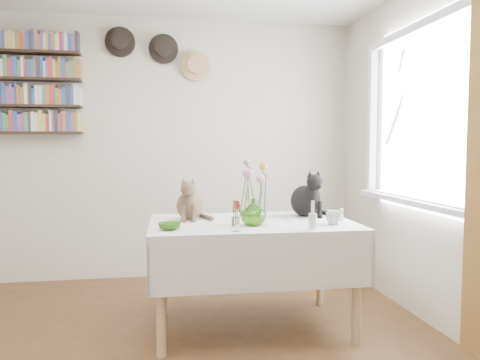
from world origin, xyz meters
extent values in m
cube|color=beige|center=(0.00, 2.27, 1.25)|extent=(4.04, 0.04, 2.54)
cube|color=white|center=(1.97, 0.80, 1.50)|extent=(0.01, 1.40, 1.20)
cube|color=white|center=(1.97, 0.80, 2.13)|extent=(0.06, 1.52, 0.06)
cube|color=white|center=(1.97, 0.80, 0.87)|extent=(0.06, 1.52, 0.06)
cube|color=white|center=(1.97, 1.53, 1.50)|extent=(0.06, 0.06, 1.20)
cube|color=white|center=(1.94, 0.80, 0.87)|extent=(0.12, 1.50, 0.04)
cube|color=white|center=(0.74, 0.81, 0.72)|extent=(1.42, 0.92, 0.06)
cylinder|color=tan|center=(0.11, 0.45, 0.35)|extent=(0.06, 0.06, 0.69)
cylinder|color=tan|center=(1.35, 0.43, 0.35)|extent=(0.06, 0.06, 0.69)
cylinder|color=tan|center=(0.12, 1.19, 0.35)|extent=(0.06, 0.06, 0.69)
cylinder|color=tan|center=(1.36, 1.17, 0.35)|extent=(0.06, 0.06, 0.69)
imported|color=#6DB733|center=(0.71, 0.64, 0.84)|extent=(0.19, 0.19, 0.18)
imported|color=#6DB733|center=(0.17, 0.57, 0.77)|extent=(0.14, 0.14, 0.04)
imported|color=white|center=(1.25, 0.59, 0.80)|extent=(0.12, 0.12, 0.10)
cylinder|color=white|center=(1.05, 0.43, 0.80)|extent=(0.05, 0.05, 0.10)
cylinder|color=white|center=(1.05, 0.43, 0.89)|extent=(0.02, 0.02, 0.08)
cylinder|color=white|center=(0.57, 0.46, 0.80)|extent=(0.05, 0.05, 0.09)
cone|color=white|center=(1.36, 0.73, 0.79)|extent=(0.05, 0.05, 0.07)
sphere|color=beige|center=(1.36, 0.73, 0.83)|extent=(0.03, 0.03, 0.03)
cylinder|color=#4C7233|center=(0.68, 0.65, 0.95)|extent=(0.01, 0.01, 0.30)
sphere|color=#F29BC5|center=(0.68, 0.65, 1.10)|extent=(0.07, 0.07, 0.07)
cylinder|color=#4C7233|center=(0.75, 0.62, 0.93)|extent=(0.01, 0.01, 0.26)
sphere|color=#F29BC5|center=(0.75, 0.62, 1.06)|extent=(0.06, 0.06, 0.06)
cylinder|color=#4C7233|center=(0.77, 0.67, 0.97)|extent=(0.01, 0.01, 0.34)
sphere|color=gold|center=(0.77, 0.67, 1.14)|extent=(0.06, 0.06, 0.06)
cylinder|color=#4C7233|center=(0.65, 0.68, 0.96)|extent=(0.01, 0.01, 0.31)
sphere|color=gold|center=(0.65, 0.68, 1.11)|extent=(0.05, 0.05, 0.05)
cylinder|color=#4C7233|center=(0.71, 0.69, 0.99)|extent=(0.01, 0.01, 0.37)
sphere|color=#999E93|center=(0.71, 0.69, 1.17)|extent=(0.04, 0.04, 0.04)
cylinder|color=#4C7233|center=(0.66, 0.61, 0.97)|extent=(0.01, 0.01, 0.33)
sphere|color=#999E93|center=(0.66, 0.61, 1.13)|extent=(0.04, 0.04, 0.04)
cylinder|color=#4C7233|center=(0.78, 0.60, 0.95)|extent=(0.01, 0.01, 0.29)
sphere|color=#999E93|center=(0.78, 0.60, 1.09)|extent=(0.04, 0.04, 0.04)
cube|color=#312015|center=(-1.10, 2.16, 1.40)|extent=(1.00, 0.16, 0.02)
cube|color=#312015|center=(-1.10, 2.16, 1.64)|extent=(1.00, 0.16, 0.02)
cube|color=#312015|center=(-1.10, 2.16, 1.88)|extent=(1.00, 0.16, 0.02)
cube|color=#312015|center=(-1.10, 2.16, 2.12)|extent=(1.00, 0.16, 0.02)
cylinder|color=black|center=(-0.25, 2.21, 2.25)|extent=(0.28, 0.02, 0.28)
cylinder|color=black|center=(-0.25, 2.17, 2.25)|extent=(0.16, 0.08, 0.16)
cylinder|color=black|center=(0.15, 2.21, 2.20)|extent=(0.28, 0.02, 0.28)
cylinder|color=black|center=(0.15, 2.17, 2.20)|extent=(0.16, 0.08, 0.16)
cylinder|color=tan|center=(0.45, 2.21, 2.05)|extent=(0.28, 0.02, 0.28)
cylinder|color=tan|center=(0.45, 2.17, 2.05)|extent=(0.16, 0.08, 0.16)
camera|label=1|loc=(0.12, -2.35, 1.27)|focal=35.00mm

